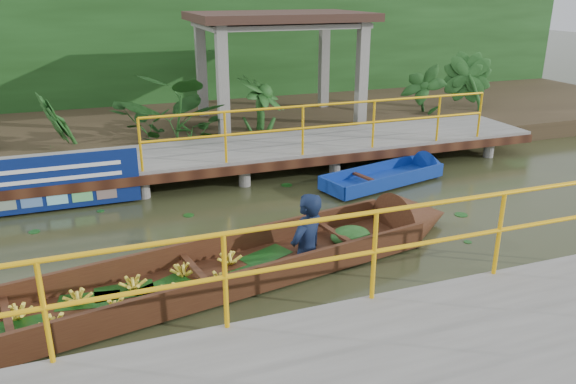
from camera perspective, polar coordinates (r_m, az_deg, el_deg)
name	(u,v)px	position (r m, az deg, el deg)	size (l,w,h in m)	color
ground	(230,247)	(8.79, -5.87, -5.61)	(80.00, 80.00, 0.00)	#2B2E17
land_strip	(161,127)	(15.73, -12.81, 6.49)	(30.00, 8.00, 0.45)	#2F2517
far_dock	(189,158)	(11.77, -10.05, 3.41)	(16.00, 2.06, 1.66)	slate
pavilion	(279,28)	(14.85, -0.94, 16.33)	(4.40, 3.00, 3.00)	slate
foliage_backdrop	(144,51)	(17.89, -14.40, 13.75)	(30.00, 0.80, 4.00)	#173B13
vendor_boat	(133,288)	(7.39, -15.47, -9.41)	(11.34, 3.13, 2.34)	#361A0E
moored_blue_boat	(408,172)	(12.08, 12.13, 1.99)	(3.21, 1.53, 0.74)	navy
blue_banner	(45,184)	(10.72, -23.45, 0.79)	(3.21, 0.04, 1.00)	navy
tropical_plants	(251,105)	(13.81, -3.77, 8.79)	(14.03, 1.03, 1.29)	#173B13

